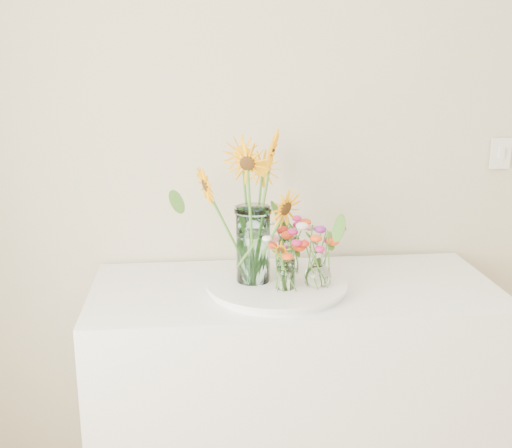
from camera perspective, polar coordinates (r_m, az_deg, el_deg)
name	(u,v)px	position (r m, az deg, el deg)	size (l,w,h in m)	color
counter	(293,401)	(2.43, 3.28, -15.47)	(1.40, 0.60, 0.90)	white
tray	(277,287)	(2.19, 1.83, -5.59)	(0.46, 0.46, 0.03)	white
mason_jar	(253,245)	(2.15, -0.26, -1.85)	(0.11, 0.11, 0.27)	#B5E8EB
sunflower_bouquet	(253,209)	(2.12, -0.27, 1.33)	(0.64, 0.64, 0.51)	#FFA505
small_vase_a	(286,274)	(2.11, 2.64, -4.50)	(0.06, 0.06, 0.11)	white
wildflower_posy_a	(286,261)	(2.10, 2.66, -3.34)	(0.21, 0.21, 0.20)	#FF4A16
small_vase_b	(318,268)	(2.14, 5.52, -3.94)	(0.09, 0.09, 0.13)	white
wildflower_posy_b	(318,255)	(2.13, 5.55, -2.80)	(0.20, 0.20, 0.22)	#FF4A16
small_vase_c	(288,255)	(2.27, 2.90, -2.73)	(0.07, 0.07, 0.13)	white
wildflower_posy_c	(289,242)	(2.26, 2.92, -1.65)	(0.20, 0.20, 0.22)	#FF4A16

